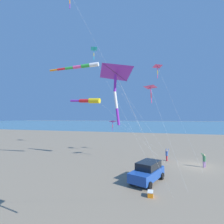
% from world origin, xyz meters
% --- Properties ---
extents(ground_plane, '(600.00, 600.00, 0.00)m').
position_xyz_m(ground_plane, '(0.00, 0.00, 0.00)').
color(ground_plane, gray).
extents(ocean_water_strip, '(240.00, 600.00, 0.01)m').
position_xyz_m(ocean_water_strip, '(-165.00, 0.00, 0.00)').
color(ocean_water_strip, teal).
rests_on(ocean_water_strip, ground_plane).
extents(parked_car, '(4.68, 3.25, 1.85)m').
position_xyz_m(parked_car, '(7.14, -5.46, 0.95)').
color(parked_car, '#1E479E').
rests_on(parked_car, ground_plane).
extents(cooler_box, '(0.62, 0.42, 0.42)m').
position_xyz_m(cooler_box, '(10.21, -5.02, 0.21)').
color(cooler_box, orange).
rests_on(cooler_box, ground_plane).
extents(person_adult_flyer, '(0.58, 0.49, 1.68)m').
position_xyz_m(person_adult_flyer, '(-1.48, -3.40, 0.92)').
color(person_adult_flyer, '#B72833').
rests_on(person_adult_flyer, ground_plane).
extents(person_child_green_jacket, '(0.54, 0.61, 1.75)m').
position_xyz_m(person_child_green_jacket, '(0.57, 0.91, 0.95)').
color(person_child_green_jacket, '#8E6B9E').
rests_on(person_child_green_jacket, ground_plane).
extents(kite_delta_purple_drifting, '(8.29, 12.57, 5.67)m').
position_xyz_m(kite_delta_purple_drifting, '(-6.24, -12.70, 5.39)').
color(kite_delta_purple_drifting, purple).
rests_on(kite_delta_purple_drifting, ground_plane).
extents(kite_delta_long_streamer_left, '(8.05, 3.55, 8.33)m').
position_xyz_m(kite_delta_long_streamer_left, '(17.04, -5.96, 7.95)').
color(kite_delta_long_streamer_left, purple).
rests_on(kite_delta_long_streamer_left, ground_plane).
extents(kite_delta_long_streamer_right, '(4.55, 14.80, 20.13)m').
position_xyz_m(kite_delta_long_streamer_right, '(-6.82, -16.69, 19.74)').
color(kite_delta_long_streamer_right, '#1EB7C6').
rests_on(kite_delta_long_streamer_right, ground_plane).
extents(kite_windsock_rainbow_low_near, '(1.67, 14.99, 9.13)m').
position_xyz_m(kite_windsock_rainbow_low_near, '(-0.27, -14.85, 8.74)').
color(kite_windsock_rainbow_low_near, yellow).
rests_on(kite_windsock_rainbow_low_near, ground_plane).
extents(kite_delta_green_low_center, '(6.15, 5.54, 14.09)m').
position_xyz_m(kite_delta_green_low_center, '(-2.07, -4.54, 13.77)').
color(kite_delta_green_low_center, '#EF4C93').
rests_on(kite_delta_green_low_center, ground_plane).
extents(kite_windsock_black_fish_shape, '(4.00, 14.84, 13.48)m').
position_xyz_m(kite_windsock_black_fish_shape, '(3.22, -14.65, 13.06)').
color(kite_windsock_black_fish_shape, white).
rests_on(kite_windsock_black_fish_shape, ground_plane).
extents(kite_delta_magenta_far_left, '(8.83, 4.33, 10.59)m').
position_xyz_m(kite_delta_magenta_far_left, '(0.57, -5.48, 10.25)').
color(kite_delta_magenta_far_left, '#EF4C93').
rests_on(kite_delta_magenta_far_left, ground_plane).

